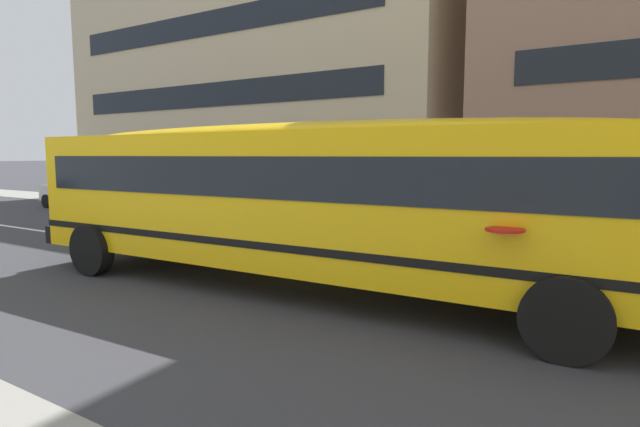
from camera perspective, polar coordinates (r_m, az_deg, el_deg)
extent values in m
plane|color=#38383D|center=(12.42, -13.13, -4.45)|extent=(400.00, 400.00, 0.00)
cube|color=gray|center=(18.44, 3.75, -0.70)|extent=(120.00, 3.00, 0.01)
cube|color=silver|center=(12.42, -13.13, -4.44)|extent=(110.00, 0.16, 0.01)
cube|color=yellow|center=(8.76, -1.42, 1.75)|extent=(11.11, 2.89, 2.21)
cube|color=black|center=(12.71, -23.43, -1.46)|extent=(0.29, 2.51, 0.36)
cube|color=black|center=(8.74, -1.43, 4.35)|extent=(10.45, 2.91, 0.64)
cube|color=black|center=(8.84, -1.41, -2.46)|extent=(11.13, 2.92, 0.12)
ellipsoid|color=yellow|center=(8.74, -1.44, 8.98)|extent=(10.66, 2.67, 0.36)
cylinder|color=red|center=(6.15, 20.08, -1.75)|extent=(0.46, 0.46, 0.03)
cylinder|color=black|center=(8.89, 27.16, -6.10)|extent=(1.01, 0.32, 1.00)
cylinder|color=black|center=(6.46, 25.90, -10.65)|extent=(1.01, 0.32, 1.00)
cylinder|color=black|center=(12.48, -14.90, -2.11)|extent=(1.01, 0.32, 1.00)
cylinder|color=black|center=(10.89, -24.29, -3.74)|extent=(1.01, 0.32, 1.00)
cube|color=silver|center=(24.87, -25.30, 2.06)|extent=(3.96, 1.85, 0.70)
cube|color=black|center=(24.96, -25.55, 3.60)|extent=(2.26, 1.64, 0.64)
cylinder|color=black|center=(24.24, -21.98, 1.28)|extent=(0.61, 0.20, 0.60)
cylinder|color=black|center=(23.35, -25.44, 0.93)|extent=(0.61, 0.20, 0.60)
cylinder|color=black|center=(26.44, -25.10, 1.54)|extent=(0.61, 0.20, 0.60)
cylinder|color=black|center=(25.63, -28.37, 1.23)|extent=(0.61, 0.20, 0.60)
cube|color=#C6B28E|center=(29.68, -3.51, 14.44)|extent=(21.12, 12.61, 12.80)
cube|color=black|center=(24.54, -12.13, 5.46)|extent=(17.74, 0.04, 1.10)
cube|color=black|center=(24.69, -12.31, 12.90)|extent=(17.74, 0.04, 1.10)
cube|color=black|center=(25.25, -12.50, 20.13)|extent=(17.74, 0.04, 1.10)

